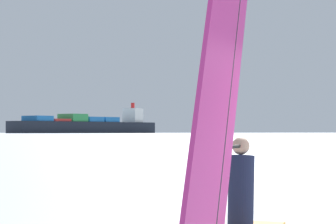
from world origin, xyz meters
TOP-DOWN VIEW (x-y plane):
  - windsurfer at (-2.00, -0.02)m, footprint 1.92×4.33m
  - cargo_ship at (-24.49, 795.27)m, footprint 148.82×149.50m
  - distant_headland at (412.76, 1489.47)m, footprint 1113.11×407.35m

SIDE VIEW (x-z plane):
  - windsurfer at x=-2.00m, z-range -1.15..3.28m
  - cargo_ship at x=-24.49m, z-range -8.50..24.62m
  - distant_headland at x=412.76m, z-range 0.00..36.13m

